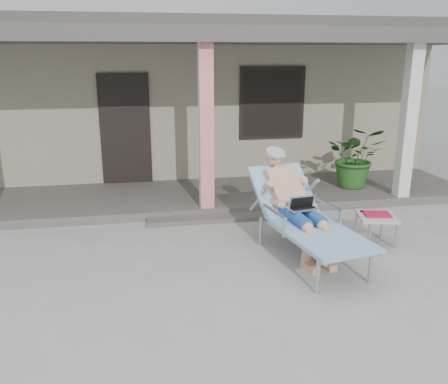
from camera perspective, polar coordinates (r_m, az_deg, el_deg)
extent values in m
plane|color=#9E9E99|center=(5.97, 0.99, -9.47)|extent=(60.00, 60.00, 0.00)
cube|color=gray|center=(11.87, -5.26, 10.95)|extent=(10.00, 5.00, 3.00)
cube|color=#474442|center=(11.83, -5.48, 18.93)|extent=(10.40, 5.40, 0.30)
cube|color=black|center=(9.35, -11.78, 7.39)|extent=(0.95, 0.06, 2.10)
cube|color=black|center=(9.66, 5.81, 10.62)|extent=(1.20, 0.06, 1.30)
cube|color=black|center=(9.66, 5.82, 10.61)|extent=(1.32, 0.05, 1.42)
cube|color=#605B56|center=(8.71, -2.88, -0.53)|extent=(10.00, 2.00, 0.15)
cube|color=red|center=(7.58, -2.17, 7.65)|extent=(0.22, 0.22, 2.61)
cube|color=silver|center=(8.79, 21.27, 7.76)|extent=(0.22, 0.22, 2.61)
cube|color=#474442|center=(8.34, -3.17, 18.25)|extent=(10.00, 2.30, 0.24)
cube|color=#605B56|center=(7.64, -1.74, -3.26)|extent=(2.00, 0.30, 0.07)
cylinder|color=#B7B7BC|center=(5.46, 11.22, -9.92)|extent=(0.05, 0.05, 0.42)
cylinder|color=#B7B7BC|center=(5.85, 17.22, -8.57)|extent=(0.05, 0.05, 0.42)
cylinder|color=#B7B7BC|center=(6.67, 4.46, -4.71)|extent=(0.05, 0.05, 0.42)
cylinder|color=#B7B7BC|center=(6.99, 9.76, -3.91)|extent=(0.05, 0.05, 0.42)
cube|color=#B7B7BC|center=(5.97, 11.55, -5.28)|extent=(0.94, 1.48, 0.03)
cube|color=#83AFCB|center=(5.96, 11.56, -5.03)|extent=(1.06, 1.54, 0.04)
cube|color=#B7B7BC|center=(6.70, 7.15, -0.26)|extent=(0.81, 0.77, 0.56)
cube|color=#83AFCB|center=(6.69, 7.17, 0.06)|extent=(0.93, 0.87, 0.63)
cylinder|color=#B2B2B5|center=(6.85, 6.06, 4.77)|extent=(0.32, 0.32, 0.15)
cube|color=silver|center=(6.28, 9.31, -1.90)|extent=(0.42, 0.33, 0.26)
cube|color=#B5B6B1|center=(6.97, 17.93, -2.84)|extent=(0.61, 0.61, 0.04)
cylinder|color=#B7B7BC|center=(6.79, 17.06, -5.19)|extent=(0.04, 0.04, 0.38)
cylinder|color=#B7B7BC|center=(6.98, 20.01, -4.89)|extent=(0.04, 0.04, 0.38)
cylinder|color=#B7B7BC|center=(7.12, 15.60, -4.05)|extent=(0.04, 0.04, 0.38)
cylinder|color=#B7B7BC|center=(7.30, 18.45, -3.79)|extent=(0.04, 0.04, 0.38)
cube|color=#B51337|center=(6.96, 17.96, -2.57)|extent=(0.40, 0.34, 0.03)
cube|color=black|center=(7.07, 17.46, -2.28)|extent=(0.35, 0.10, 0.04)
imported|color=#26591E|center=(9.26, 15.60, 4.10)|extent=(1.32, 1.25, 1.16)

